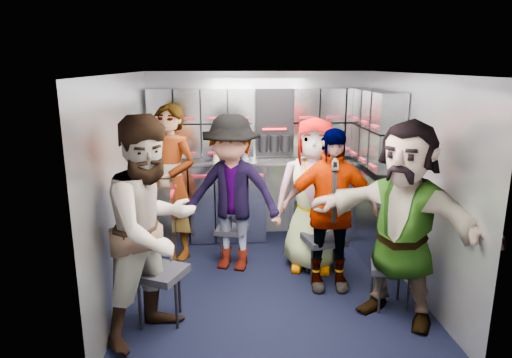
{
  "coord_description": "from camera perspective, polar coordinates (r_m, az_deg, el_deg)",
  "views": [
    {
      "loc": [
        -0.45,
        -4.24,
        2.19
      ],
      "look_at": [
        -0.12,
        0.35,
        1.02
      ],
      "focal_mm": 32.0,
      "sensor_mm": 36.0,
      "label": 1
    }
  ],
  "objects": [
    {
      "name": "floor",
      "position": [
        4.79,
        1.81,
        -12.99
      ],
      "size": [
        3.0,
        3.0,
        0.0
      ],
      "primitive_type": "plane",
      "color": "black",
      "rests_on": "ground"
    },
    {
      "name": "wall_back",
      "position": [
        5.86,
        0.4,
        3.02
      ],
      "size": [
        2.8,
        0.04,
        2.1
      ],
      "primitive_type": "cube",
      "color": "#92979F",
      "rests_on": "ground"
    },
    {
      "name": "wall_left",
      "position": [
        4.49,
        -16.16,
        -1.05
      ],
      "size": [
        0.04,
        3.0,
        2.1
      ],
      "primitive_type": "cube",
      "color": "#92979F",
      "rests_on": "ground"
    },
    {
      "name": "wall_right",
      "position": [
        4.76,
        18.93,
        -0.41
      ],
      "size": [
        0.04,
        3.0,
        2.1
      ],
      "primitive_type": "cube",
      "color": "#92979F",
      "rests_on": "ground"
    },
    {
      "name": "ceiling",
      "position": [
        4.26,
        2.03,
        13.02
      ],
      "size": [
        2.8,
        3.0,
        0.02
      ],
      "primitive_type": "cube",
      "color": "silver",
      "rests_on": "wall_back"
    },
    {
      "name": "cart_bank_back",
      "position": [
        5.8,
        0.56,
        -2.77
      ],
      "size": [
        2.68,
        0.38,
        0.99
      ],
      "primitive_type": "cube",
      "color": "#999EA8",
      "rests_on": "ground"
    },
    {
      "name": "cart_bank_left",
      "position": [
        5.14,
        -12.18,
        -5.36
      ],
      "size": [
        0.38,
        0.76,
        0.99
      ],
      "primitive_type": "cube",
      "color": "#999EA8",
      "rests_on": "ground"
    },
    {
      "name": "counter",
      "position": [
        5.67,
        0.57,
        2.26
      ],
      "size": [
        2.68,
        0.42,
        0.03
      ],
      "primitive_type": "cube",
      "color": "#B4B7BC",
      "rests_on": "cart_bank_back"
    },
    {
      "name": "locker_bank_back",
      "position": [
        5.65,
        0.53,
        7.11
      ],
      "size": [
        2.68,
        0.28,
        0.82
      ],
      "primitive_type": "cube",
      "color": "#999EA8",
      "rests_on": "wall_back"
    },
    {
      "name": "locker_bank_right",
      "position": [
        5.27,
        14.88,
        6.12
      ],
      "size": [
        0.28,
        1.0,
        0.82
      ],
      "primitive_type": "cube",
      "color": "#999EA8",
      "rests_on": "wall_right"
    },
    {
      "name": "right_cabinet",
      "position": [
        5.4,
        14.55,
        -4.49
      ],
      "size": [
        0.28,
        1.2,
        1.0
      ],
      "primitive_type": "cube",
      "color": "#999EA8",
      "rests_on": "ground"
    },
    {
      "name": "coffee_niche",
      "position": [
        5.73,
        2.29,
        6.99
      ],
      "size": [
        0.46,
        0.16,
        0.84
      ],
      "primitive_type": null,
      "color": "black",
      "rests_on": "wall_back"
    },
    {
      "name": "red_latch_strip",
      "position": [
        5.5,
        0.73,
        0.46
      ],
      "size": [
        2.6,
        0.02,
        0.03
      ],
      "primitive_type": "cube",
      "color": "maroon",
      "rests_on": "cart_bank_back"
    },
    {
      "name": "jump_seat_near_left",
      "position": [
        4.07,
        -12.04,
        -11.68
      ],
      "size": [
        0.54,
        0.53,
        0.49
      ],
      "rotation": [
        0.0,
        0.0,
        -0.43
      ],
      "color": "black",
      "rests_on": "ground"
    },
    {
      "name": "jump_seat_mid_left",
      "position": [
        5.19,
        -3.02,
        -6.56
      ],
      "size": [
        0.41,
        0.39,
        0.4
      ],
      "rotation": [
        0.0,
        0.0,
        -0.26
      ],
      "color": "black",
      "rests_on": "ground"
    },
    {
      "name": "jump_seat_center",
      "position": [
        5.2,
        6.62,
        -6.0
      ],
      "size": [
        0.49,
        0.48,
        0.45
      ],
      "rotation": [
        0.0,
        0.0,
        -0.4
      ],
      "color": "black",
      "rests_on": "ground"
    },
    {
      "name": "jump_seat_mid_right",
      "position": [
        4.8,
        8.49,
        -7.73
      ],
      "size": [
        0.46,
        0.44,
        0.46
      ],
      "rotation": [
        0.0,
        0.0,
        0.2
      ],
      "color": "black",
      "rests_on": "ground"
    },
    {
      "name": "jump_seat_near_right",
      "position": [
        4.41,
        16.52,
        -10.78
      ],
      "size": [
        0.43,
        0.42,
        0.42
      ],
      "rotation": [
        0.0,
        0.0,
        -0.29
      ],
      "color": "black",
      "rests_on": "ground"
    },
    {
      "name": "attendant_standing",
      "position": [
        5.24,
        -10.52,
        -0.44
      ],
      "size": [
        0.77,
        0.71,
        1.77
      ],
      "primitive_type": "imported",
      "rotation": [
        0.0,
        0.0,
        -0.57
      ],
      "color": "black",
      "rests_on": "ground"
    },
    {
      "name": "attendant_arc_a",
      "position": [
        3.72,
        -12.79,
        -6.2
      ],
      "size": [
        1.1,
        1.13,
        1.83
      ],
      "primitive_type": "imported",
      "rotation": [
        0.0,
        0.0,
        0.89
      ],
      "color": "black",
      "rests_on": "ground"
    },
    {
      "name": "attendant_arc_b",
      "position": [
        4.86,
        -3.05,
        -1.86
      ],
      "size": [
        1.23,
        0.94,
        1.69
      ],
      "primitive_type": "imported",
      "rotation": [
        0.0,
        0.0,
        -0.33
      ],
      "color": "black",
      "rests_on": "ground"
    },
    {
      "name": "attendant_arc_c",
      "position": [
        4.9,
        7.14,
        -2.02
      ],
      "size": [
        0.91,
        0.69,
        1.66
      ],
      "primitive_type": "imported",
      "rotation": [
        0.0,
        0.0,
        -0.22
      ],
      "color": "black",
      "rests_on": "ground"
    },
    {
      "name": "attendant_arc_d",
      "position": [
        4.5,
        9.16,
        -3.87
      ],
      "size": [
        0.97,
        0.45,
        1.61
      ],
      "primitive_type": "imported",
      "rotation": [
        0.0,
        0.0,
        -0.06
      ],
      "color": "black",
      "rests_on": "ground"
    },
    {
      "name": "attendant_arc_e",
      "position": [
        4.06,
        17.89,
        -5.28
      ],
      "size": [
        1.55,
        1.5,
        1.76
      ],
      "primitive_type": "imported",
      "rotation": [
        0.0,
        0.0,
        -0.75
      ],
      "color": "black",
      "rests_on": "ground"
    },
    {
      "name": "bottle_left",
      "position": [
        5.58,
        -1.12,
        3.65
      ],
      "size": [
        0.06,
        0.06,
        0.27
      ],
      "primitive_type": "cylinder",
      "color": "white",
      "rests_on": "counter"
    },
    {
      "name": "bottle_mid",
      "position": [
        5.58,
        -1.41,
        3.53
      ],
      "size": [
        0.07,
        0.07,
        0.25
      ],
      "primitive_type": "cylinder",
      "color": "white",
      "rests_on": "counter"
    },
    {
      "name": "bottle_right",
      "position": [
        5.66,
        5.91,
        3.54
      ],
      "size": [
        0.06,
        0.06,
        0.24
      ],
      "primitive_type": "cylinder",
      "color": "white",
      "rests_on": "counter"
    },
    {
      "name": "cup_left",
      "position": [
        5.58,
        -5.02,
        2.69
      ],
      "size": [
        0.07,
        0.07,
        0.1
      ],
      "primitive_type": "cylinder",
      "color": "tan",
      "rests_on": "counter"
    },
    {
      "name": "cup_right",
      "position": [
        5.69,
        7.43,
        2.83
      ],
      "size": [
        0.08,
        0.08,
        0.09
      ],
      "primitive_type": "cylinder",
      "color": "tan",
      "rests_on": "counter"
    }
  ]
}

